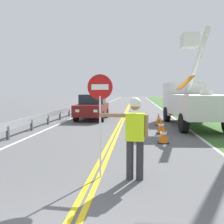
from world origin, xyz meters
TOP-DOWN VIEW (x-y plane):
  - centerline_yellow_left at (-0.09, 20.00)m, footprint 0.11×110.00m
  - centerline_yellow_right at (0.09, 20.00)m, footprint 0.11×110.00m
  - edge_line_right at (3.60, 20.00)m, footprint 0.12×110.00m
  - edge_line_left at (-3.60, 20.00)m, footprint 0.12×110.00m
  - flagger_worker at (0.89, 3.64)m, footprint 1.09×0.27m
  - stop_sign_paddle at (0.12, 3.69)m, footprint 0.56×0.04m
  - utility_bucket_truck at (4.00, 12.64)m, footprint 2.69×6.93m
  - oncoming_sedan_nearest at (-2.08, 15.01)m, footprint 1.95×4.12m
  - traffic_cone_lead at (1.94, 7.60)m, footprint 0.40×0.40m
  - traffic_cone_mid at (2.07, 9.76)m, footprint 0.40×0.40m
  - traffic_cone_tail at (2.19, 12.48)m, footprint 0.40×0.40m
  - guardrail_left_shoulder at (-4.20, 15.64)m, footprint 0.10×32.00m

SIDE VIEW (x-z plane):
  - centerline_yellow_left at x=-0.09m, z-range 0.00..0.01m
  - centerline_yellow_right at x=0.09m, z-range 0.00..0.01m
  - edge_line_right at x=3.60m, z-range 0.00..0.01m
  - edge_line_left at x=-3.60m, z-range 0.00..0.01m
  - traffic_cone_lead at x=1.94m, z-range -0.01..0.69m
  - traffic_cone_mid at x=2.07m, z-range -0.01..0.69m
  - traffic_cone_tail at x=2.19m, z-range -0.01..0.69m
  - guardrail_left_shoulder at x=-4.20m, z-range 0.16..0.87m
  - oncoming_sedan_nearest at x=-2.08m, z-range -0.02..1.68m
  - flagger_worker at x=0.89m, z-range 0.13..1.96m
  - utility_bucket_truck at x=4.00m, z-range -1.22..4.03m
  - stop_sign_paddle at x=0.12m, z-range 0.54..2.87m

